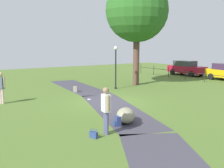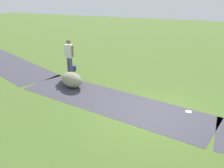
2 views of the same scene
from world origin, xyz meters
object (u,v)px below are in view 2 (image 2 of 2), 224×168
object	(u,v)px
backpack_by_boulder	(73,78)
frisbee_on_grass	(189,112)
lawn_boulder	(72,80)
handbag_on_grass	(73,68)
woman_with_handbag	(69,54)

from	to	relation	value
backpack_by_boulder	frisbee_on_grass	size ratio (longest dim) A/B	1.66
lawn_boulder	frisbee_on_grass	xyz separation A→B (m)	(-5.14, 1.03, -0.31)
handbag_on_grass	frisbee_on_grass	xyz separation A→B (m)	(-6.05, 3.12, -0.13)
backpack_by_boulder	woman_with_handbag	bearing A→B (deg)	-56.96
woman_with_handbag	frisbee_on_grass	world-z (taller)	woman_with_handbag
woman_with_handbag	lawn_boulder	bearing A→B (deg)	118.00
woman_with_handbag	backpack_by_boulder	bearing A→B (deg)	123.04
woman_with_handbag	backpack_by_boulder	size ratio (longest dim) A/B	4.45
backpack_by_boulder	frisbee_on_grass	xyz separation A→B (m)	(-5.33, 1.58, -0.18)
lawn_boulder	woman_with_handbag	size ratio (longest dim) A/B	0.82
handbag_on_grass	frisbee_on_grass	world-z (taller)	handbag_on_grass
lawn_boulder	handbag_on_grass	bearing A→B (deg)	-66.53
handbag_on_grass	backpack_by_boulder	size ratio (longest dim) A/B	0.86
lawn_boulder	backpack_by_boulder	distance (m)	0.59
woman_with_handbag	handbag_on_grass	size ratio (longest dim) A/B	5.19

